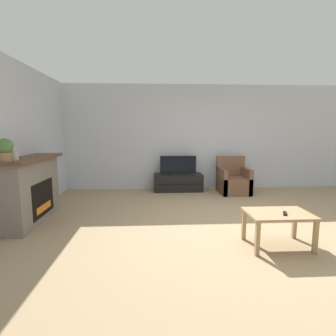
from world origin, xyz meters
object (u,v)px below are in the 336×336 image
potted_plant (5,149)px  tv_stand (178,182)px  fireplace (30,189)px  mantel_vase_left (13,155)px  tv (178,166)px  armchair (233,181)px  coffee_table (278,218)px  remote (285,213)px

potted_plant → tv_stand: potted_plant is taller
fireplace → tv_stand: fireplace is taller
mantel_vase_left → potted_plant: potted_plant is taller
fireplace → tv: bearing=38.5°
tv → armchair: size_ratio=1.03×
coffee_table → remote: size_ratio=5.34×
fireplace → remote: 3.94m
tv_stand → tv: 0.43m
coffee_table → remote: 0.12m
fireplace → coffee_table: fireplace is taller
mantel_vase_left → tv_stand: 3.86m
armchair → remote: armchair is taller
fireplace → tv_stand: (2.69, 2.14, -0.34)m
mantel_vase_left → coffee_table: mantel_vase_left is taller
fireplace → coffee_table: 3.88m
tv → remote: tv is taller
tv → armchair: 1.42m
tv_stand → remote: size_ratio=8.07×
mantel_vase_left → potted_plant: size_ratio=0.59×
armchair → tv_stand: bearing=167.8°
mantel_vase_left → coffee_table: bearing=-10.9°
potted_plant → tv: 3.93m
tv_stand → coffee_table: (1.00, -3.32, 0.18)m
tv_stand → armchair: armchair is taller
tv_stand → armchair: (1.34, -0.29, 0.07)m
tv_stand → armchair: size_ratio=1.39×
armchair → coffee_table: armchair is taller
tv_stand → tv: size_ratio=1.35×
remote → fireplace: bearing=-173.0°
potted_plant → coffee_table: (3.67, -0.51, -0.89)m
tv → remote: 3.55m
coffee_table → tv_stand: bearing=106.8°
potted_plant → tv_stand: bearing=46.6°
armchair → remote: (-0.29, -3.10, 0.18)m
fireplace → mantel_vase_left: (0.02, -0.48, 0.62)m
potted_plant → remote: size_ratio=2.11×
potted_plant → armchair: potted_plant is taller
tv_stand → remote: (1.05, -3.39, 0.26)m
coffee_table → remote: (0.05, -0.07, 0.08)m
tv_stand → armchair: bearing=-12.2°
mantel_vase_left → remote: bearing=-11.7°
armchair → coffee_table: 3.05m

